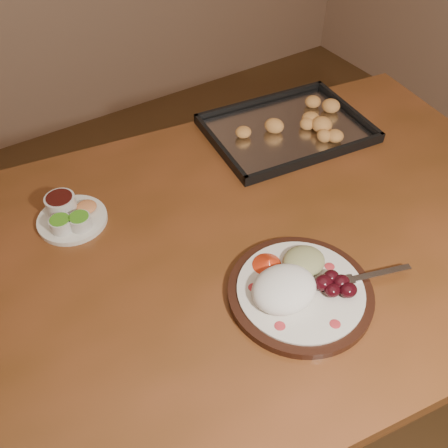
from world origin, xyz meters
TOP-DOWN VIEW (x-y plane):
  - dining_table at (0.12, 0.26)m, footprint 1.61×1.11m
  - dinner_plate at (0.16, 0.08)m, footprint 0.35×0.27m
  - condiment_saucer at (-0.13, 0.50)m, footprint 0.15×0.15m
  - baking_tray at (0.47, 0.51)m, footprint 0.44×0.34m

SIDE VIEW (x-z plane):
  - dining_table at x=0.12m, z-range 0.28..1.03m
  - baking_tray at x=0.47m, z-range 0.74..0.78m
  - condiment_saucer at x=-0.13m, z-range 0.74..0.79m
  - dinner_plate at x=0.16m, z-range 0.74..0.80m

